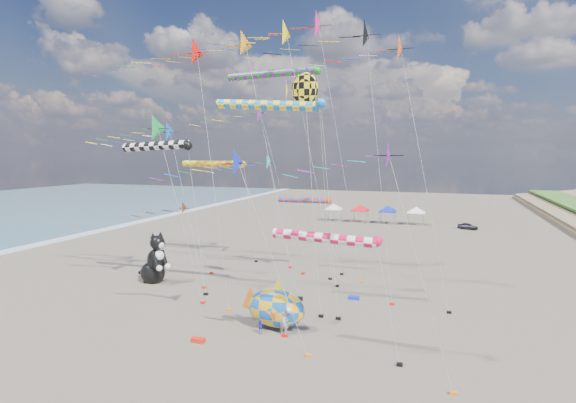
% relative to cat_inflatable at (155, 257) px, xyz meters
% --- Properties ---
extents(ground, '(260.00, 260.00, 0.00)m').
position_rel_cat_inflatable_xyz_m(ground, '(13.30, -14.31, -2.57)').
color(ground, brown).
rests_on(ground, ground).
extents(delta_kite_0, '(12.33, 2.37, 22.28)m').
position_rel_cat_inflatable_xyz_m(delta_kite_0, '(22.66, 0.28, 18.22)').
color(delta_kite_0, '#DD4B16').
rests_on(delta_kite_0, ground).
extents(delta_kite_1, '(10.57, 2.39, 16.07)m').
position_rel_cat_inflatable_xyz_m(delta_kite_1, '(3.54, -4.02, 12.05)').
color(delta_kite_1, green).
rests_on(delta_kite_1, ground).
extents(delta_kite_2, '(8.94, 1.71, 13.51)m').
position_rel_cat_inflatable_xyz_m(delta_kite_2, '(23.11, -12.51, 9.70)').
color(delta_kite_2, '#751891').
rests_on(delta_kite_2, ground).
extents(delta_kite_3, '(12.05, 2.16, 22.37)m').
position_rel_cat_inflatable_xyz_m(delta_kite_3, '(11.34, -3.87, 18.37)').
color(delta_kite_3, orange).
rests_on(delta_kite_3, ground).
extents(delta_kite_4, '(10.11, 1.76, 12.68)m').
position_rel_cat_inflatable_xyz_m(delta_kite_4, '(6.85, 9.72, 8.80)').
color(delta_kite_4, '#1CBCC9').
rests_on(delta_kite_4, ground).
extents(delta_kite_5, '(10.54, 2.02, 13.14)m').
position_rel_cat_inflatable_xyz_m(delta_kite_5, '(14.00, -10.77, 9.24)').
color(delta_kite_5, '#1725C5').
rests_on(delta_kite_5, ground).
extents(delta_kite_6, '(17.52, 2.94, 26.41)m').
position_rel_cat_inflatable_xyz_m(delta_kite_6, '(14.10, 6.71, 22.10)').
color(delta_kite_6, '#F4187E').
rests_on(delta_kite_6, ground).
extents(delta_kite_7, '(12.12, 2.12, 15.86)m').
position_rel_cat_inflatable_xyz_m(delta_kite_7, '(0.12, -0.16, 11.90)').
color(delta_kite_7, blue).
rests_on(delta_kite_7, ground).
extents(delta_kite_8, '(9.62, 1.50, 7.78)m').
position_rel_cat_inflatable_xyz_m(delta_kite_8, '(-1.05, 4.65, 3.99)').
color(delta_kite_8, '#E3561D').
rests_on(delta_kite_8, ground).
extents(delta_kite_9, '(11.90, 2.59, 25.17)m').
position_rel_cat_inflatable_xyz_m(delta_kite_9, '(12.65, 4.40, 21.05)').
color(delta_kite_9, yellow).
rests_on(delta_kite_9, ground).
extents(delta_kite_10, '(13.12, 2.57, 23.73)m').
position_rel_cat_inflatable_xyz_m(delta_kite_10, '(19.02, 0.83, 19.58)').
color(delta_kite_10, black).
rests_on(delta_kite_10, ground).
extents(delta_kite_11, '(14.12, 2.38, 22.00)m').
position_rel_cat_inflatable_xyz_m(delta_kite_11, '(5.90, -4.99, 17.90)').
color(delta_kite_11, red).
rests_on(delta_kite_11, ground).
extents(delta_kite_12, '(11.67, 2.45, 18.25)m').
position_rel_cat_inflatable_xyz_m(delta_kite_12, '(8.50, 7.68, 14.18)').
color(delta_kite_12, purple).
rests_on(delta_kite_12, ground).
extents(windsock_0, '(7.21, 0.61, 8.06)m').
position_rel_cat_inflatable_xyz_m(windsock_0, '(12.91, 8.75, 5.11)').
color(windsock_0, red).
rests_on(windsock_0, ground).
extents(windsock_1, '(9.76, 0.77, 11.89)m').
position_rel_cat_inflatable_xyz_m(windsock_1, '(0.98, 11.02, 8.88)').
color(windsock_1, gold).
rests_on(windsock_1, ground).
extents(windsock_2, '(11.12, 0.82, 21.10)m').
position_rel_cat_inflatable_xyz_m(windsock_2, '(10.32, 6.63, 18.04)').
color(windsock_2, '#188421').
rests_on(windsock_2, ground).
extents(windsock_3, '(8.23, 0.66, 7.85)m').
position_rel_cat_inflatable_xyz_m(windsock_3, '(20.02, -10.14, 4.89)').
color(windsock_3, red).
rests_on(windsock_3, ground).
extents(windsock_4, '(10.08, 0.79, 16.79)m').
position_rel_cat_inflatable_xyz_m(windsock_4, '(14.01, -3.90, 13.75)').
color(windsock_4, blue).
rests_on(windsock_4, ground).
extents(windsock_5, '(8.29, 0.82, 13.78)m').
position_rel_cat_inflatable_xyz_m(windsock_5, '(2.28, -1.87, 10.73)').
color(windsock_5, black).
rests_on(windsock_5, ground).
extents(angelfish_kite, '(3.74, 3.02, 19.09)m').
position_rel_cat_inflatable_xyz_m(angelfish_kite, '(15.71, -1.87, 15.05)').
color(angelfish_kite, yellow).
rests_on(angelfish_kite, ground).
extents(cat_inflatable, '(4.23, 3.09, 5.15)m').
position_rel_cat_inflatable_xyz_m(cat_inflatable, '(0.00, 0.00, 0.00)').
color(cat_inflatable, black).
rests_on(cat_inflatable, ground).
extents(fish_inflatable, '(5.79, 2.98, 3.82)m').
position_rel_cat_inflatable_xyz_m(fish_inflatable, '(15.43, -7.33, -0.94)').
color(fish_inflatable, blue).
rests_on(fish_inflatable, ground).
extents(person_adult, '(0.65, 0.45, 1.74)m').
position_rel_cat_inflatable_xyz_m(person_adult, '(16.34, -8.06, -1.70)').
color(person_adult, '#92919A').
rests_on(person_adult, ground).
extents(child_green, '(0.58, 0.48, 1.10)m').
position_rel_cat_inflatable_xyz_m(child_green, '(15.35, -6.18, -2.02)').
color(child_green, '#228830').
rests_on(child_green, ground).
extents(child_blue, '(0.65, 0.48, 1.02)m').
position_rel_cat_inflatable_xyz_m(child_blue, '(14.68, -8.38, -2.06)').
color(child_blue, '#372DB1').
rests_on(child_blue, ground).
extents(kite_bag_0, '(0.90, 0.44, 0.30)m').
position_rel_cat_inflatable_xyz_m(kite_bag_0, '(11.26, -11.08, -2.42)').
color(kite_bag_0, red).
rests_on(kite_bag_0, ground).
extents(kite_bag_1, '(0.90, 0.44, 0.30)m').
position_rel_cat_inflatable_xyz_m(kite_bag_1, '(14.89, -0.55, -2.42)').
color(kite_bag_1, black).
rests_on(kite_bag_1, ground).
extents(kite_bag_2, '(0.90, 0.44, 0.30)m').
position_rel_cat_inflatable_xyz_m(kite_bag_2, '(19.53, 1.26, -2.42)').
color(kite_bag_2, '#1427CA').
rests_on(kite_bag_2, ground).
extents(tent_row, '(19.20, 4.20, 3.80)m').
position_rel_cat_inflatable_xyz_m(tent_row, '(14.80, 45.69, 0.58)').
color(tent_row, silver).
rests_on(tent_row, ground).
extents(parked_car, '(3.49, 2.35, 1.10)m').
position_rel_cat_inflatable_xyz_m(parked_car, '(30.81, 43.69, -2.02)').
color(parked_car, '#26262D').
rests_on(parked_car, ground).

